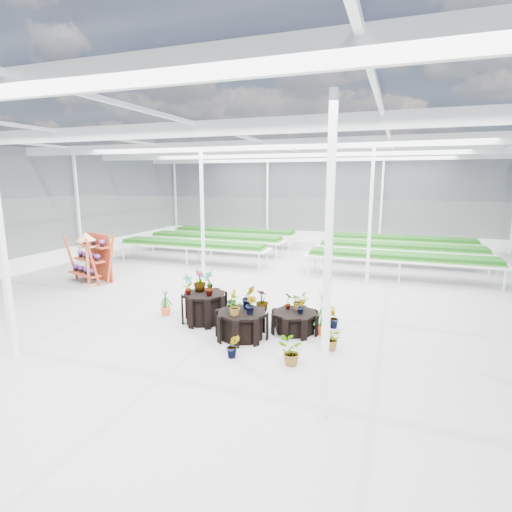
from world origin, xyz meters
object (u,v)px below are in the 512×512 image
(plinth_low, at_px, (295,322))
(shelf_rack, at_px, (90,258))
(plinth_mid, at_px, (242,325))
(bird_table, at_px, (87,259))
(plinth_tall, at_px, (205,308))

(plinth_low, distance_m, shelf_rack, 7.82)
(plinth_mid, xyz_separation_m, shelf_rack, (-6.52, 2.77, 0.50))
(plinth_mid, xyz_separation_m, bird_table, (-6.18, 2.28, 0.58))
(plinth_tall, distance_m, plinth_low, 2.21)
(plinth_mid, bearing_deg, plinth_tall, 153.43)
(plinth_low, xyz_separation_m, bird_table, (-7.18, 1.58, 0.64))
(shelf_rack, relative_size, bird_table, 0.91)
(plinth_low, bearing_deg, plinth_mid, -145.01)
(plinth_tall, relative_size, shelf_rack, 0.66)
(shelf_rack, height_order, bird_table, bird_table)
(bird_table, bearing_deg, plinth_low, 11.53)
(plinth_mid, bearing_deg, bird_table, 159.76)
(plinth_mid, distance_m, bird_table, 6.61)
(shelf_rack, bearing_deg, bird_table, -36.34)
(plinth_tall, xyz_separation_m, plinth_low, (2.20, 0.10, -0.12))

